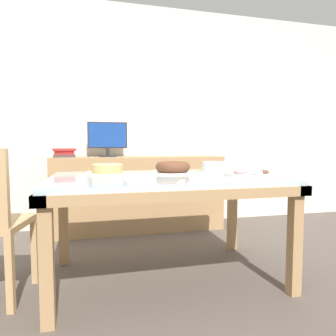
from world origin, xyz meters
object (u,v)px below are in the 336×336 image
at_px(tealight_near_cakes, 182,180).
at_px(tealight_right_edge, 89,172).
at_px(cake_golden_bundt, 173,168).
at_px(pastry_platter, 251,174).
at_px(tealight_near_front, 138,171).
at_px(tealight_left_edge, 155,170).
at_px(cake_chocolate_round, 108,170).
at_px(book_stack, 64,153).
at_px(computer_monitor, 108,139).
at_px(plate_stack, 214,166).

relative_size(tealight_near_cakes, tealight_right_edge, 1.00).
bearing_deg(cake_golden_bundt, pastry_platter, -27.83).
distance_m(tealight_near_front, tealight_left_edge, 0.18).
bearing_deg(cake_chocolate_round, book_stack, 110.09).
bearing_deg(computer_monitor, tealight_left_edge, -69.76).
distance_m(cake_golden_bundt, plate_stack, 0.41).
distance_m(book_stack, tealight_right_edge, 0.98).
bearing_deg(tealight_right_edge, tealight_left_edge, 2.02).
bearing_deg(book_stack, tealight_left_edge, -49.28).
relative_size(book_stack, cake_chocolate_round, 0.91).
relative_size(pastry_platter, tealight_near_cakes, 9.47).
bearing_deg(tealight_near_cakes, tealight_near_front, 103.42).
distance_m(cake_chocolate_round, tealight_near_front, 0.26).
bearing_deg(tealight_near_cakes, tealight_right_edge, 126.08).
bearing_deg(book_stack, pastry_platter, -45.50).
bearing_deg(pastry_platter, tealight_right_edge, 157.05).
height_order(pastry_platter, plate_stack, plate_stack).
distance_m(cake_golden_bundt, tealight_near_front, 0.28).
distance_m(book_stack, cake_chocolate_round, 1.17).
relative_size(cake_golden_bundt, tealight_left_edge, 6.91).
relative_size(computer_monitor, cake_golden_bundt, 1.53).
relative_size(cake_golden_bundt, plate_stack, 1.32).
relative_size(cake_golden_bundt, pastry_platter, 0.73).
height_order(cake_chocolate_round, cake_golden_bundt, cake_golden_bundt).
bearing_deg(computer_monitor, book_stack, 179.82).
distance_m(computer_monitor, cake_chocolate_round, 1.12).
bearing_deg(computer_monitor, cake_golden_bundt, -69.37).
xyz_separation_m(pastry_platter, plate_stack, (-0.11, 0.39, 0.03)).
bearing_deg(plate_stack, tealight_near_cakes, -126.42).
height_order(computer_monitor, book_stack, computer_monitor).
height_order(tealight_near_cakes, tealight_right_edge, same).
height_order(cake_chocolate_round, pastry_platter, cake_chocolate_round).
distance_m(pastry_platter, plate_stack, 0.41).
relative_size(computer_monitor, plate_stack, 2.02).
height_order(cake_golden_bundt, tealight_near_cakes, cake_golden_bundt).
distance_m(pastry_platter, tealight_left_edge, 0.78).
xyz_separation_m(book_stack, plate_stack, (1.28, -1.03, -0.10)).
height_order(cake_chocolate_round, tealight_near_cakes, cake_chocolate_round).
xyz_separation_m(pastry_platter, tealight_near_front, (-0.75, 0.40, -0.00)).
bearing_deg(tealight_left_edge, tealight_near_front, -148.63).
bearing_deg(plate_stack, tealight_near_front, 178.75).
distance_m(tealight_near_front, tealight_right_edge, 0.38).
relative_size(book_stack, tealight_right_edge, 6.30).
bearing_deg(pastry_platter, computer_monitor, 123.53).
bearing_deg(tealight_left_edge, plate_stack, -12.27).
bearing_deg(tealight_left_edge, cake_chocolate_round, -155.63).
relative_size(tealight_near_front, tealight_left_edge, 1.00).
bearing_deg(tealight_right_edge, cake_golden_bundt, -18.68).
distance_m(plate_stack, tealight_left_edge, 0.50).
xyz_separation_m(cake_chocolate_round, plate_stack, (0.87, 0.07, 0.00)).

